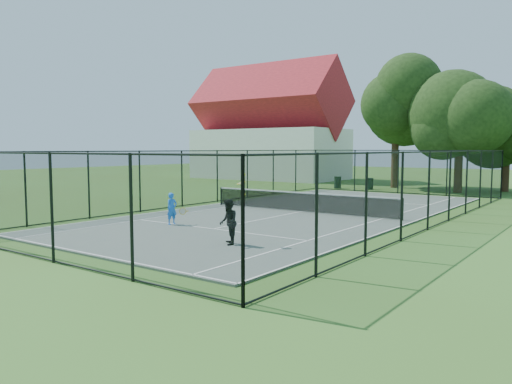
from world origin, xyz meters
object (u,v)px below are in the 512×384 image
Objects in this scene: tennis_net at (301,201)px; trash_bin_left at (338,182)px; player_black at (228,222)px; player_blue at (172,209)px; trash_bin_right at (370,184)px.

tennis_net is 15.39m from trash_bin_left.
player_black is (2.41, -8.44, 0.21)m from tennis_net.
trash_bin_left is at bearing 108.72° from player_black.
tennis_net reaches higher than trash_bin_left.
player_blue is at bearing 156.66° from player_black.
trash_bin_left is 0.41× the size of player_black.
player_blue reaches higher than trash_bin_left.
tennis_net is 4.50× the size of player_black.
trash_bin_right is 0.69× the size of player_blue.
player_black reaches higher than trash_bin_right.
trash_bin_right is at bearing 9.21° from trash_bin_left.
player_black is at bearing -74.08° from tennis_net.
player_black reaches higher than tennis_net.
player_black is at bearing -23.34° from player_blue.
trash_bin_right is 23.87m from player_black.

